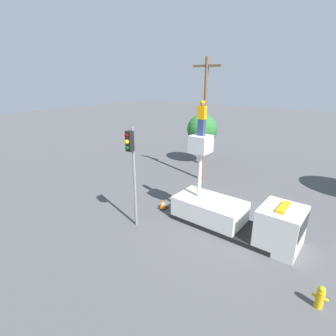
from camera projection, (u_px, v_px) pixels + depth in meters
name	position (u px, v px, depth m)	size (l,w,h in m)	color
ground_plane	(224.00, 227.00, 14.15)	(120.00, 120.00, 0.00)	#4C4C4F
bucket_truck	(234.00, 215.00, 13.58)	(6.59, 2.18, 4.78)	black
worker	(202.00, 118.00, 13.27)	(0.40, 0.26, 1.75)	navy
traffic_light_pole	(132.00, 159.00, 12.99)	(0.34, 0.57, 5.37)	gray
fire_hydrant	(320.00, 297.00, 9.06)	(0.51, 0.27, 0.89)	gold
traffic_cone_rear	(163.00, 204.00, 16.06)	(0.52, 0.52, 0.58)	black
tree_right_bg	(202.00, 130.00, 23.54)	(2.74, 2.74, 4.57)	brown
utility_pole	(205.00, 118.00, 19.13)	(2.20, 0.26, 8.99)	brown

